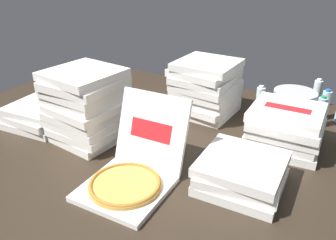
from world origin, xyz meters
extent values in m
cube|color=#2D2319|center=(0.00, 0.00, -0.01)|extent=(3.20, 2.40, 0.02)
cube|color=white|center=(0.08, -0.44, 0.01)|extent=(0.39, 0.39, 0.03)
cylinder|color=gold|center=(0.08, -0.44, 0.04)|extent=(0.35, 0.35, 0.02)
torus|color=#B1712A|center=(0.08, -0.44, 0.04)|extent=(0.35, 0.35, 0.02)
cube|color=white|center=(0.08, -0.18, 0.21)|extent=(0.39, 0.15, 0.38)
cube|color=red|center=(0.08, -0.19, 0.22)|extent=(0.24, 0.03, 0.09)
cube|color=white|center=(-0.83, 0.34, 0.02)|extent=(0.44, 0.44, 0.05)
cube|color=red|center=(-0.83, 0.34, 0.05)|extent=(0.26, 0.10, 0.00)
cube|color=white|center=(-0.84, 0.34, 0.07)|extent=(0.41, 0.41, 0.05)
cube|color=white|center=(-0.85, 0.33, 0.12)|extent=(0.42, 0.42, 0.05)
cube|color=white|center=(-0.83, 0.35, 0.17)|extent=(0.43, 0.43, 0.05)
cube|color=red|center=(-0.83, 0.35, 0.20)|extent=(0.26, 0.10, 0.00)
cube|color=white|center=(0.06, 0.60, 0.02)|extent=(0.43, 0.43, 0.05)
cube|color=red|center=(0.06, 0.60, 0.05)|extent=(0.26, 0.09, 0.00)
cube|color=white|center=(0.06, 0.58, 0.07)|extent=(0.44, 0.44, 0.05)
cube|color=red|center=(0.06, 0.58, 0.10)|extent=(0.26, 0.11, 0.00)
cube|color=white|center=(0.07, 0.59, 0.12)|extent=(0.42, 0.42, 0.05)
cube|color=red|center=(0.07, 0.59, 0.15)|extent=(0.26, 0.09, 0.00)
cube|color=white|center=(0.07, 0.58, 0.17)|extent=(0.43, 0.43, 0.05)
cube|color=white|center=(0.07, 0.58, 0.22)|extent=(0.44, 0.44, 0.05)
cube|color=red|center=(0.07, 0.58, 0.24)|extent=(0.26, 0.10, 0.00)
cube|color=white|center=(0.06, 0.58, 0.27)|extent=(0.42, 0.42, 0.05)
cube|color=red|center=(0.06, 0.58, 0.29)|extent=(0.26, 0.09, 0.00)
cube|color=white|center=(0.05, 0.58, 0.32)|extent=(0.45, 0.45, 0.05)
cube|color=white|center=(0.07, 0.58, 0.36)|extent=(0.42, 0.42, 0.05)
cube|color=white|center=(-0.84, -0.10, 0.02)|extent=(0.42, 0.42, 0.05)
cube|color=white|center=(-0.85, -0.10, 0.07)|extent=(0.40, 0.40, 0.05)
cube|color=red|center=(-0.85, -0.10, 0.10)|extent=(0.26, 0.07, 0.00)
cube|color=white|center=(-0.83, -0.09, 0.12)|extent=(0.41, 0.41, 0.05)
cube|color=white|center=(0.66, 0.36, 0.02)|extent=(0.42, 0.42, 0.05)
cube|color=white|center=(0.66, 0.38, 0.07)|extent=(0.40, 0.40, 0.05)
cube|color=white|center=(0.67, 0.37, 0.12)|extent=(0.39, 0.39, 0.05)
cube|color=red|center=(0.67, 0.37, 0.15)|extent=(0.26, 0.07, 0.00)
cube|color=white|center=(0.67, 0.36, 0.17)|extent=(0.40, 0.40, 0.05)
cube|color=red|center=(0.67, 0.36, 0.20)|extent=(0.26, 0.07, 0.00)
cube|color=white|center=(0.66, 0.38, 0.22)|extent=(0.40, 0.40, 0.05)
cube|color=red|center=(0.66, 0.38, 0.24)|extent=(0.26, 0.07, 0.00)
cube|color=white|center=(0.56, -0.13, 0.02)|extent=(0.40, 0.40, 0.05)
cube|color=white|center=(0.55, -0.12, 0.07)|extent=(0.42, 0.42, 0.05)
cube|color=red|center=(0.55, -0.12, 0.10)|extent=(0.26, 0.09, 0.00)
cube|color=white|center=(0.55, -0.12, 0.12)|extent=(0.40, 0.40, 0.05)
cube|color=white|center=(-0.43, -0.10, 0.02)|extent=(0.44, 0.44, 0.05)
cube|color=red|center=(-0.43, -0.10, 0.05)|extent=(0.26, 0.10, 0.00)
cube|color=white|center=(-0.41, -0.10, 0.07)|extent=(0.42, 0.42, 0.05)
cube|color=red|center=(-0.41, -0.10, 0.10)|extent=(0.26, 0.09, 0.00)
cube|color=white|center=(-0.42, -0.10, 0.12)|extent=(0.43, 0.43, 0.05)
cube|color=red|center=(-0.42, -0.10, 0.15)|extent=(0.26, 0.09, 0.00)
cube|color=white|center=(-0.43, -0.10, 0.17)|extent=(0.43, 0.43, 0.05)
cube|color=white|center=(-0.42, -0.10, 0.22)|extent=(0.44, 0.44, 0.05)
cube|color=white|center=(-0.44, -0.08, 0.27)|extent=(0.43, 0.43, 0.05)
cube|color=red|center=(-0.44, -0.08, 0.29)|extent=(0.26, 0.10, 0.00)
cube|color=white|center=(-0.43, -0.09, 0.32)|extent=(0.42, 0.42, 0.05)
cube|color=white|center=(-0.43, -0.10, 0.36)|extent=(0.41, 0.41, 0.05)
cube|color=white|center=(-0.44, -0.09, 0.41)|extent=(0.44, 0.44, 0.05)
cylinder|color=#B7BABF|center=(0.63, 0.86, 0.09)|extent=(0.30, 0.30, 0.18)
cylinder|color=silver|center=(0.82, 0.74, 0.10)|extent=(0.06, 0.06, 0.20)
cylinder|color=#239951|center=(0.82, 0.74, 0.21)|extent=(0.03, 0.03, 0.02)
cylinder|color=silver|center=(0.73, 0.65, 0.10)|extent=(0.06, 0.06, 0.20)
cylinder|color=white|center=(0.73, 0.65, 0.21)|extent=(0.03, 0.03, 0.02)
cylinder|color=white|center=(0.76, 1.09, 0.10)|extent=(0.06, 0.06, 0.20)
cylinder|color=white|center=(0.76, 1.09, 0.21)|extent=(0.03, 0.03, 0.02)
cylinder|color=silver|center=(0.42, 0.75, 0.10)|extent=(0.06, 0.06, 0.20)
cylinder|color=white|center=(0.42, 0.75, 0.21)|extent=(0.03, 0.03, 0.02)
cylinder|color=silver|center=(0.84, 0.89, 0.10)|extent=(0.06, 0.06, 0.20)
cylinder|color=blue|center=(0.84, 0.89, 0.21)|extent=(0.03, 0.03, 0.02)
camera|label=1|loc=(0.88, -1.50, 1.03)|focal=35.73mm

